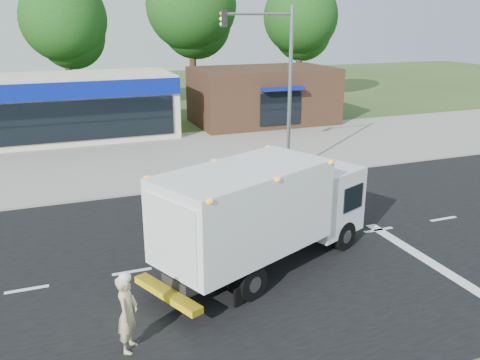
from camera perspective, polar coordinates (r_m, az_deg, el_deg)
The scene contains 11 objects.
ground at distance 17.90m, azimuth 7.38°, elevation -6.98°, with size 120.00×120.00×0.00m, color #385123.
road_asphalt at distance 17.90m, azimuth 7.39°, elevation -6.97°, with size 60.00×14.00×0.02m, color black.
sidewalk at distance 24.90m, azimuth -1.48°, elevation 0.52°, with size 60.00×2.40×0.12m, color gray.
parking_apron at distance 30.24m, azimuth -5.16°, elevation 3.48°, with size 60.00×9.00×0.02m, color gray.
lane_markings at distance 17.51m, azimuth 13.43°, elevation -7.87°, with size 55.20×7.00×0.01m.
ems_box_truck at distance 15.30m, azimuth 2.64°, elevation -3.23°, with size 8.02×5.26×3.42m.
emergency_worker at distance 12.33m, azimuth -12.52°, elevation -14.32°, with size 0.72×0.83×2.03m.
retail_strip_mall at distance 34.61m, azimuth -22.68°, elevation 7.39°, with size 18.00×6.20×4.00m.
brown_storefront at distance 37.71m, azimuth 2.61°, elevation 9.47°, with size 10.00×6.70×4.00m.
traffic_signal_pole at distance 24.24m, azimuth 4.28°, elevation 11.76°, with size 3.51×0.25×8.00m.
background_trees at distance 42.97m, azimuth -12.04°, elevation 17.34°, with size 36.77×7.39×12.10m.
Camera 1 is at (-7.88, -14.23, 7.46)m, focal length 38.00 mm.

